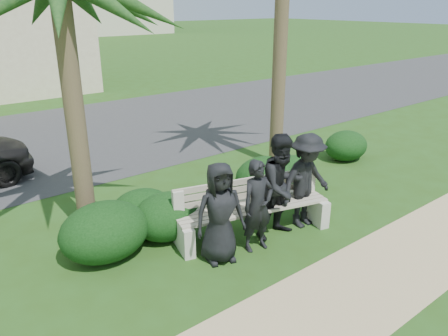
{
  "coord_description": "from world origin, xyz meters",
  "views": [
    {
      "loc": [
        -4.88,
        -4.64,
        3.76
      ],
      "look_at": [
        -0.4,
        1.0,
        1.02
      ],
      "focal_mm": 35.0,
      "sensor_mm": 36.0,
      "label": 1
    }
  ],
  "objects_px": {
    "park_bench": "(252,212)",
    "man_c": "(282,186)",
    "man_d": "(306,181)",
    "man_a": "(220,213)",
    "man_b": "(258,206)"
  },
  "relations": [
    {
      "from": "park_bench",
      "to": "man_a",
      "type": "height_order",
      "value": "man_a"
    },
    {
      "from": "man_d",
      "to": "man_b",
      "type": "bearing_deg",
      "value": -175.88
    },
    {
      "from": "park_bench",
      "to": "man_b",
      "type": "distance_m",
      "value": 0.57
    },
    {
      "from": "man_b",
      "to": "man_d",
      "type": "xyz_separation_m",
      "value": [
        1.2,
        0.07,
        0.09
      ]
    },
    {
      "from": "park_bench",
      "to": "man_c",
      "type": "xyz_separation_m",
      "value": [
        0.38,
        -0.29,
        0.48
      ]
    },
    {
      "from": "man_a",
      "to": "man_b",
      "type": "xyz_separation_m",
      "value": [
        0.67,
        -0.12,
        -0.04
      ]
    },
    {
      "from": "man_a",
      "to": "man_d",
      "type": "bearing_deg",
      "value": 15.07
    },
    {
      "from": "man_a",
      "to": "man_d",
      "type": "relative_size",
      "value": 0.94
    },
    {
      "from": "man_a",
      "to": "man_c",
      "type": "distance_m",
      "value": 1.3
    },
    {
      "from": "park_bench",
      "to": "man_d",
      "type": "xyz_separation_m",
      "value": [
        0.96,
        -0.31,
        0.43
      ]
    },
    {
      "from": "park_bench",
      "to": "man_c",
      "type": "height_order",
      "value": "man_c"
    },
    {
      "from": "park_bench",
      "to": "man_b",
      "type": "xyz_separation_m",
      "value": [
        -0.25,
        -0.39,
        0.34
      ]
    },
    {
      "from": "park_bench",
      "to": "man_a",
      "type": "bearing_deg",
      "value": -148.21
    },
    {
      "from": "man_a",
      "to": "man_b",
      "type": "height_order",
      "value": "man_a"
    },
    {
      "from": "man_d",
      "to": "man_a",
      "type": "bearing_deg",
      "value": 179.33
    }
  ]
}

